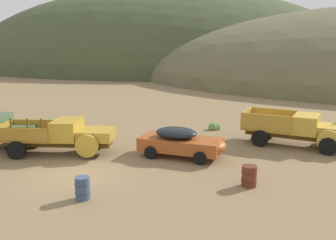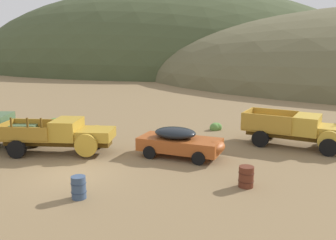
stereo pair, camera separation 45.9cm
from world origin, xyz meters
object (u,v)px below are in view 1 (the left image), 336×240
Objects in this scene: truck_mustard at (65,136)px; car_oxide_orange at (183,142)px; truck_faded_yellow at (303,129)px; oil_drum_by_truck at (249,176)px; oil_drum_foreground at (83,188)px.

truck_mustard reaches higher than car_oxide_orange.
car_oxide_orange is 0.76× the size of truck_faded_yellow.
truck_faded_yellow is at bearing 9.86° from truck_mustard.
oil_drum_by_truck is at bearing -23.54° from truck_mustard.
truck_mustard is 13.46m from truck_faded_yellow.
truck_faded_yellow is at bearing 36.89° from car_oxide_orange.
oil_drum_foreground is at bearing -106.18° from car_oxide_orange.
truck_faded_yellow reaches higher than car_oxide_orange.
oil_drum_foreground is (-3.05, -6.02, -0.37)m from car_oxide_orange.
oil_drum_by_truck is at bearing -98.43° from truck_faded_yellow.
car_oxide_orange is 4.85m from oil_drum_by_truck.
truck_faded_yellow is (6.55, 3.22, 0.20)m from car_oxide_orange.
oil_drum_foreground is (3.31, -5.45, -0.57)m from truck_mustard.
truck_mustard reaches higher than oil_drum_by_truck.
oil_drum_by_truck is (-3.25, -6.75, -0.57)m from truck_faded_yellow.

